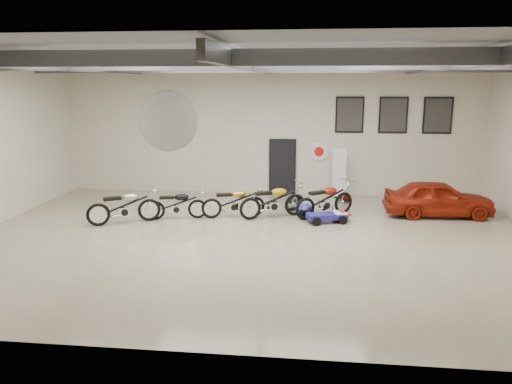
# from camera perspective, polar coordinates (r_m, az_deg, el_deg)

# --- Properties ---
(floor) EXTENTS (16.00, 12.00, 0.01)m
(floor) POSITION_cam_1_polar(r_m,az_deg,el_deg) (13.96, -0.55, -5.47)
(floor) COLOR tan
(floor) RESTS_ON ground
(ceiling) EXTENTS (16.00, 12.00, 0.01)m
(ceiling) POSITION_cam_1_polar(r_m,az_deg,el_deg) (13.30, -0.60, 15.49)
(ceiling) COLOR gray
(ceiling) RESTS_ON back_wall
(back_wall) EXTENTS (16.00, 0.02, 5.00)m
(back_wall) POSITION_cam_1_polar(r_m,az_deg,el_deg) (19.33, 1.60, 7.11)
(back_wall) COLOR beige
(back_wall) RESTS_ON floor
(ceiling_beams) EXTENTS (15.80, 11.80, 0.32)m
(ceiling_beams) POSITION_cam_1_polar(r_m,az_deg,el_deg) (13.29, -0.60, 14.41)
(ceiling_beams) COLOR #4F5156
(ceiling_beams) RESTS_ON ceiling
(door) EXTENTS (0.92, 0.08, 2.10)m
(door) POSITION_cam_1_polar(r_m,az_deg,el_deg) (19.44, 3.04, 2.82)
(door) COLOR black
(door) RESTS_ON back_wall
(logo_plaque) EXTENTS (2.30, 0.06, 1.16)m
(logo_plaque) POSITION_cam_1_polar(r_m,az_deg,el_deg) (20.00, -10.01, 7.97)
(logo_plaque) COLOR silver
(logo_plaque) RESTS_ON back_wall
(poster_left) EXTENTS (1.05, 0.08, 1.35)m
(poster_left) POSITION_cam_1_polar(r_m,az_deg,el_deg) (19.23, 10.65, 8.67)
(poster_left) COLOR black
(poster_left) RESTS_ON back_wall
(poster_mid) EXTENTS (1.05, 0.08, 1.35)m
(poster_mid) POSITION_cam_1_polar(r_m,az_deg,el_deg) (19.41, 15.42, 8.47)
(poster_mid) COLOR black
(poster_mid) RESTS_ON back_wall
(poster_right) EXTENTS (1.05, 0.08, 1.35)m
(poster_right) POSITION_cam_1_polar(r_m,az_deg,el_deg) (19.72, 20.06, 8.23)
(poster_right) COLOR black
(poster_right) RESTS_ON back_wall
(oil_sign) EXTENTS (0.72, 0.10, 0.72)m
(oil_sign) POSITION_cam_1_polar(r_m,az_deg,el_deg) (19.31, 7.22, 4.62)
(oil_sign) COLOR white
(oil_sign) RESTS_ON back_wall
(banner_stand) EXTENTS (0.54, 0.28, 1.89)m
(banner_stand) POSITION_cam_1_polar(r_m,az_deg,el_deg) (19.01, 9.49, 2.12)
(banner_stand) COLOR white
(banner_stand) RESTS_ON floor
(motorcycle_silver) EXTENTS (2.26, 1.65, 1.15)m
(motorcycle_silver) POSITION_cam_1_polar(r_m,az_deg,el_deg) (15.91, -14.87, -1.51)
(motorcycle_silver) COLOR silver
(motorcycle_silver) RESTS_ON floor
(motorcycle_black) EXTENTS (2.01, 1.05, 1.00)m
(motorcycle_black) POSITION_cam_1_polar(r_m,az_deg,el_deg) (16.09, -9.10, -1.35)
(motorcycle_black) COLOR silver
(motorcycle_black) RESTS_ON floor
(motorcycle_gold) EXTENTS (2.12, 1.24, 1.05)m
(motorcycle_gold) POSITION_cam_1_polar(r_m,az_deg,el_deg) (16.13, -2.61, -1.08)
(motorcycle_gold) COLOR silver
(motorcycle_gold) RESTS_ON floor
(motorcycle_yellow) EXTENTS (2.30, 1.62, 1.16)m
(motorcycle_yellow) POSITION_cam_1_polar(r_m,az_deg,el_deg) (16.06, 1.95, -0.93)
(motorcycle_yellow) COLOR silver
(motorcycle_yellow) RESTS_ON floor
(motorcycle_red) EXTENTS (2.20, 1.89, 1.16)m
(motorcycle_red) POSITION_cam_1_polar(r_m,az_deg,el_deg) (16.33, 7.89, -0.82)
(motorcycle_red) COLOR silver
(motorcycle_red) RESTS_ON floor
(go_kart) EXTENTS (1.65, 1.12, 0.55)m
(go_kart) POSITION_cam_1_polar(r_m,az_deg,el_deg) (15.75, 8.54, -2.49)
(go_kart) COLOR navy
(go_kart) RESTS_ON floor
(vintage_car) EXTENTS (1.56, 3.52, 1.18)m
(vintage_car) POSITION_cam_1_polar(r_m,az_deg,el_deg) (17.32, 20.12, -0.68)
(vintage_car) COLOR maroon
(vintage_car) RESTS_ON floor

